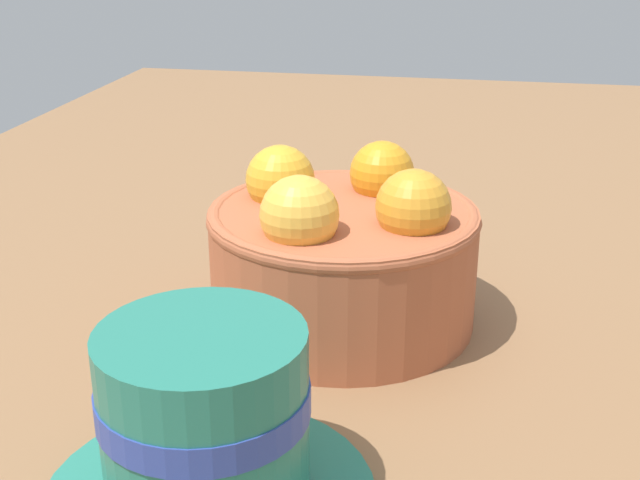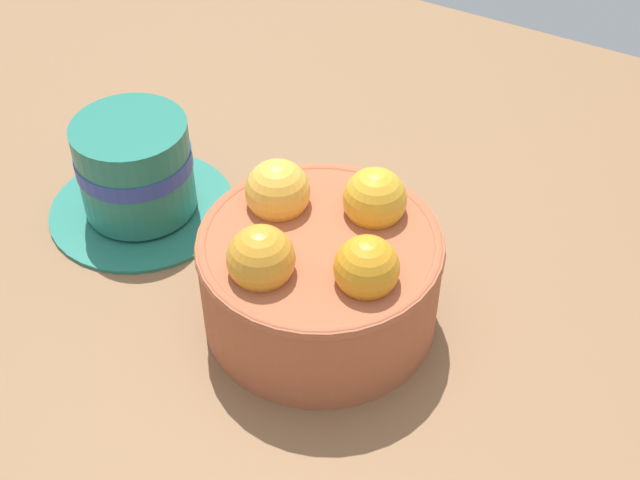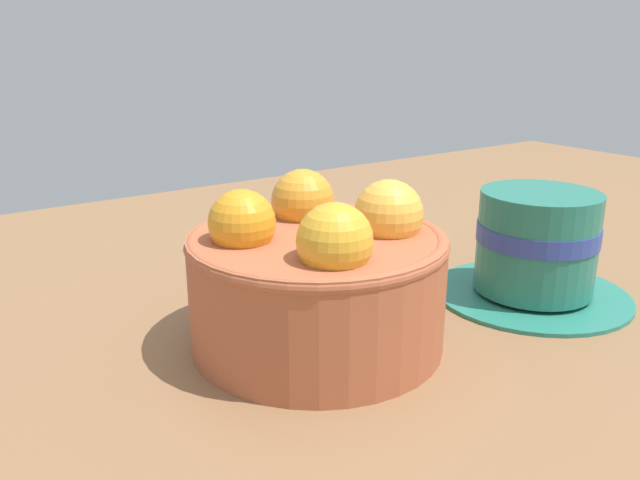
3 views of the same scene
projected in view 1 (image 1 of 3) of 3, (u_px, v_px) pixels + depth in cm
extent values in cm
cube|color=brown|center=(342.00, 354.00, 53.32)|extent=(159.92, 90.93, 4.91)
cylinder|color=#AD5938|center=(343.00, 266.00, 51.05)|extent=(16.05, 16.05, 7.30)
torus|color=#AD5938|center=(343.00, 216.00, 49.85)|extent=(16.25, 16.25, 1.00)
sphere|color=gold|center=(280.00, 180.00, 51.64)|extent=(4.28, 4.28, 4.28)
sphere|color=#F4B13F|center=(299.00, 215.00, 45.75)|extent=(4.39, 4.39, 4.39)
sphere|color=orange|center=(413.00, 207.00, 46.98)|extent=(4.29, 4.29, 4.29)
sphere|color=orange|center=(382.00, 173.00, 52.87)|extent=(4.08, 4.08, 4.08)
cylinder|color=#237260|center=(205.00, 413.00, 34.99)|extent=(8.73, 8.73, 7.55)
cylinder|color=#2D4299|center=(204.00, 399.00, 34.74)|extent=(8.89, 8.89, 1.36)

